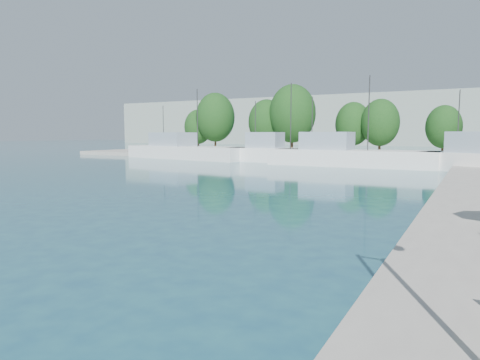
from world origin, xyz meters
The scene contains 12 objects.
quay_far centered at (-8.00, 67.00, 0.30)m, with size 90.00×16.00×0.60m, color gray.
hill_west centered at (-30.00, 160.00, 8.00)m, with size 180.00×40.00×16.00m, color gray.
trawler_01 centered at (-29.22, 57.43, 1.07)m, with size 21.27×8.95×10.20m.
trawler_02 centered at (-14.17, 56.49, 1.07)m, with size 14.41×4.25×10.20m.
trawler_03 centered at (-4.76, 54.15, 1.07)m, with size 18.23×4.92×10.20m.
tree_01 centered at (-36.58, 71.65, 4.86)m, with size 4.99×4.99×7.39m.
tree_02 centered at (-32.84, 71.57, 6.50)m, with size 6.90×6.90×10.22m.
tree_03 centered at (-21.33, 68.35, 5.45)m, with size 5.68×5.68×8.40m.
tree_04 centered at (-16.87, 68.15, 6.65)m, with size 7.08×7.08×10.48m.
tree_05 centered at (-8.40, 71.30, 5.06)m, with size 5.22×5.22×7.73m.
tree_06 centered at (-4.24, 70.11, 5.19)m, with size 5.37×5.37×7.95m.
tree_07 centered at (4.00, 69.67, 4.51)m, with size 4.59×4.59×6.79m.
Camera 1 is at (7.71, 6.72, 3.56)m, focal length 32.00 mm.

